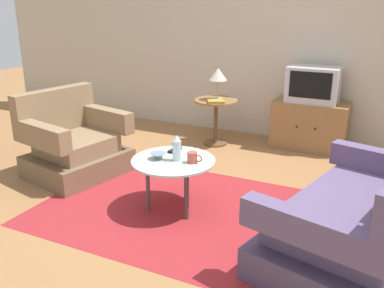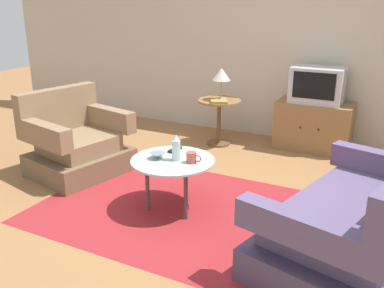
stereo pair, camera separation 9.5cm
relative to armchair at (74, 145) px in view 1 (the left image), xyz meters
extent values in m
plane|color=olive|center=(1.50, -0.20, -0.31)|extent=(16.00, 16.00, 0.00)
cube|color=#BCB29E|center=(1.50, 2.26, 1.04)|extent=(9.00, 0.12, 2.70)
cube|color=maroon|center=(1.37, -0.28, -0.31)|extent=(2.35, 1.83, 0.00)
cube|color=brown|center=(0.05, -0.01, -0.19)|extent=(0.99, 1.10, 0.24)
cube|color=#846B4C|center=(0.05, -0.01, 0.02)|extent=(0.79, 0.80, 0.18)
cube|color=#846B4C|center=(-0.27, 0.06, 0.35)|extent=(0.34, 0.96, 0.47)
cube|color=#846B4C|center=(-0.03, -0.41, 0.23)|extent=(0.81, 0.31, 0.23)
cube|color=#846B4C|center=(0.14, 0.38, 0.23)|extent=(0.81, 0.31, 0.23)
cube|color=#4B3E5C|center=(2.89, -0.37, -0.19)|extent=(1.30, 1.75, 0.24)
cube|color=#5B4C70|center=(2.89, -0.37, 0.02)|extent=(1.09, 1.44, 0.18)
cube|color=#5B4C70|center=(2.72, -1.06, 0.21)|extent=(0.94, 0.37, 0.19)
cylinder|color=#B2C6C1|center=(1.37, -0.28, 0.15)|extent=(0.74, 0.74, 0.02)
cylinder|color=#4C4742|center=(1.38, -0.05, -0.08)|extent=(0.04, 0.04, 0.46)
cylinder|color=#4C4742|center=(1.19, -0.42, -0.08)|extent=(0.04, 0.04, 0.46)
cylinder|color=#4C4742|center=(1.56, -0.41, -0.08)|extent=(0.04, 0.04, 0.46)
cylinder|color=olive|center=(1.01, 1.55, 0.27)|extent=(0.55, 0.55, 0.02)
cylinder|color=brown|center=(1.01, 1.55, -0.03)|extent=(0.05, 0.05, 0.57)
cylinder|color=brown|center=(1.01, 1.55, -0.30)|extent=(0.30, 0.30, 0.02)
cube|color=olive|center=(2.13, 1.93, -0.01)|extent=(0.91, 0.47, 0.60)
sphere|color=black|center=(2.02, 1.68, 0.02)|extent=(0.02, 0.02, 0.02)
sphere|color=black|center=(2.24, 1.68, 0.02)|extent=(0.02, 0.02, 0.02)
cube|color=#B7B7BC|center=(2.13, 1.92, 0.51)|extent=(0.61, 0.40, 0.43)
cube|color=black|center=(2.13, 1.72, 0.53)|extent=(0.49, 0.01, 0.31)
cylinder|color=#9E937A|center=(1.02, 1.57, 0.29)|extent=(0.14, 0.14, 0.02)
cylinder|color=#9E937A|center=(1.02, 1.57, 0.42)|extent=(0.02, 0.02, 0.23)
cone|color=beige|center=(1.02, 1.57, 0.61)|extent=(0.23, 0.23, 0.15)
cylinder|color=silver|center=(1.41, -0.28, 0.25)|extent=(0.07, 0.07, 0.18)
cone|color=silver|center=(1.41, -0.28, 0.37)|extent=(0.07, 0.07, 0.05)
cylinder|color=#B74C3D|center=(1.55, -0.27, 0.21)|extent=(0.09, 0.09, 0.10)
torus|color=#B74C3D|center=(1.61, -0.27, 0.21)|extent=(0.07, 0.01, 0.07)
cone|color=slate|center=(1.24, -0.32, 0.19)|extent=(0.14, 0.14, 0.05)
cube|color=black|center=(1.28, -0.07, 0.17)|extent=(0.07, 0.17, 0.02)
cube|color=olive|center=(1.07, 1.39, 0.30)|extent=(0.25, 0.23, 0.03)
camera|label=1|loc=(3.03, -3.34, 1.50)|focal=39.83mm
camera|label=2|loc=(3.12, -3.30, 1.50)|focal=39.83mm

